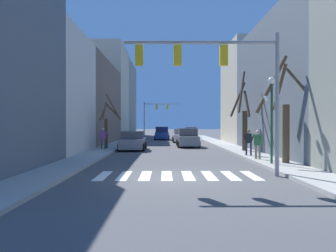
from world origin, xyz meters
The scene contains 20 objects.
ground_plane centered at (0.00, 0.00, 0.00)m, with size 240.00×240.00×0.00m, color #4C4C4F.
sidewalk_left centered at (-5.43, 0.00, 0.07)m, with size 2.03×90.00×0.15m.
sidewalk_right centered at (5.43, 0.00, 0.07)m, with size 2.03×90.00×0.15m.
building_row_left centered at (-9.45, 26.83, 5.62)m, with size 6.00×60.42×13.63m.
building_row_right centered at (9.45, 10.26, 5.50)m, with size 6.00×33.58×12.83m.
crosswalk_stripes centered at (0.00, 0.52, 0.00)m, with size 6.75×2.60×0.01m.
traffic_signal_near centered at (1.75, 0.31, 4.45)m, with size 6.50×0.28×6.00m.
traffic_signal_far centered at (-2.35, 44.40, 4.42)m, with size 6.36×0.28×6.11m.
street_lamp_right_corner centered at (4.99, 3.50, 3.30)m, with size 0.95×0.36×4.47m.
car_at_intersection centered at (-3.22, 14.08, 0.75)m, with size 2.15×4.32×1.59m.
car_parked_left_mid centered at (1.67, 18.19, 0.82)m, with size 2.11×4.89×1.76m.
car_driving_away_lane centered at (3.31, 35.96, 0.80)m, with size 1.97×4.50×1.72m.
car_driving_toward_lane centered at (1.42, 25.89, 0.77)m, with size 2.11×4.75×1.63m.
car_parked_left_far centered at (-0.95, 31.95, 0.83)m, with size 2.08×4.33×1.80m.
pedestrian_on_left_sidewalk centered at (4.87, 5.60, 1.15)m, with size 0.43×0.68×1.69m.
pedestrian_crossing_street centered at (-5.63, 13.79, 1.17)m, with size 0.74×0.26×1.72m.
pedestrian_near_right_corner centered at (4.92, 7.87, 1.15)m, with size 0.72×0.32×1.68m.
street_tree_left_far centered at (5.73, 3.76, 2.66)m, with size 3.06×3.02×5.65m.
street_tree_left_near centered at (-5.34, 14.02, 2.17)m, with size 1.67×1.48×4.58m.
street_tree_right_near centered at (5.50, 11.54, 2.58)m, with size 1.22×2.95×6.10m.
Camera 1 is at (-0.53, -13.33, 2.20)m, focal length 35.00 mm.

